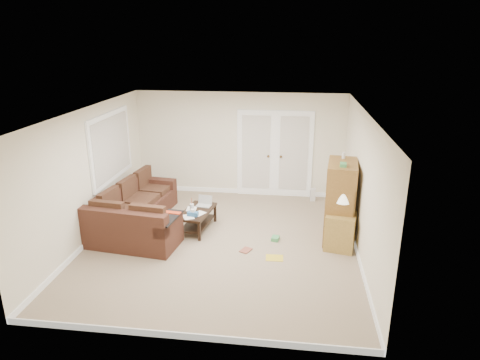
# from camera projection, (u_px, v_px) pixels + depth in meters

# --- Properties ---
(floor) EXTENTS (5.50, 5.50, 0.00)m
(floor) POSITION_uv_depth(u_px,v_px,m) (221.00, 243.00, 8.11)
(floor) COLOR gray
(floor) RESTS_ON ground
(ceiling) EXTENTS (5.00, 5.50, 0.02)m
(ceiling) POSITION_uv_depth(u_px,v_px,m) (219.00, 112.00, 7.31)
(ceiling) COLOR white
(ceiling) RESTS_ON wall_back
(wall_left) EXTENTS (0.02, 5.50, 2.50)m
(wall_left) POSITION_uv_depth(u_px,v_px,m) (89.00, 175.00, 8.01)
(wall_left) COLOR white
(wall_left) RESTS_ON floor
(wall_right) EXTENTS (0.02, 5.50, 2.50)m
(wall_right) POSITION_uv_depth(u_px,v_px,m) (362.00, 187.00, 7.41)
(wall_right) COLOR white
(wall_right) RESTS_ON floor
(wall_back) EXTENTS (5.00, 0.02, 2.50)m
(wall_back) POSITION_uv_depth(u_px,v_px,m) (240.00, 144.00, 10.30)
(wall_back) COLOR white
(wall_back) RESTS_ON floor
(wall_front) EXTENTS (5.00, 0.02, 2.50)m
(wall_front) POSITION_uv_depth(u_px,v_px,m) (182.00, 254.00, 5.13)
(wall_front) COLOR white
(wall_front) RESTS_ON floor
(baseboards) EXTENTS (5.00, 5.50, 0.10)m
(baseboards) POSITION_uv_depth(u_px,v_px,m) (221.00, 241.00, 8.10)
(baseboards) COLOR white
(baseboards) RESTS_ON floor
(french_doors) EXTENTS (1.80, 0.05, 2.13)m
(french_doors) POSITION_uv_depth(u_px,v_px,m) (275.00, 154.00, 10.23)
(french_doors) COLOR white
(french_doors) RESTS_ON floor
(window_left) EXTENTS (0.05, 1.92, 1.42)m
(window_left) POSITION_uv_depth(u_px,v_px,m) (111.00, 147.00, 8.85)
(window_left) COLOR white
(window_left) RESTS_ON wall_left
(sectional_sofa) EXTENTS (1.83, 2.80, 0.80)m
(sectional_sofa) POSITION_uv_depth(u_px,v_px,m) (136.00, 215.00, 8.57)
(sectional_sofa) COLOR #48271C
(sectional_sofa) RESTS_ON floor
(coffee_table) EXTENTS (0.65, 1.08, 0.69)m
(coffee_table) POSITION_uv_depth(u_px,v_px,m) (198.00, 219.00, 8.63)
(coffee_table) COLOR black
(coffee_table) RESTS_ON floor
(tv_armoire) EXTENTS (0.63, 1.01, 1.65)m
(tv_armoire) POSITION_uv_depth(u_px,v_px,m) (340.00, 201.00, 8.05)
(tv_armoire) COLOR brown
(tv_armoire) RESTS_ON floor
(side_cabinet) EXTENTS (0.62, 0.62, 1.10)m
(side_cabinet) POSITION_uv_depth(u_px,v_px,m) (341.00, 228.00, 7.80)
(side_cabinet) COLOR #A9863E
(side_cabinet) RESTS_ON floor
(space_heater) EXTENTS (0.13, 0.11, 0.30)m
(space_heater) POSITION_uv_depth(u_px,v_px,m) (313.00, 195.00, 10.15)
(space_heater) COLOR silver
(space_heater) RESTS_ON floor
(floor_magazine) EXTENTS (0.32, 0.25, 0.01)m
(floor_magazine) POSITION_uv_depth(u_px,v_px,m) (274.00, 258.00, 7.56)
(floor_magazine) COLOR gold
(floor_magazine) RESTS_ON floor
(floor_greenbox) EXTENTS (0.17, 0.20, 0.07)m
(floor_greenbox) POSITION_uv_depth(u_px,v_px,m) (275.00, 238.00, 8.22)
(floor_greenbox) COLOR #469A57
(floor_greenbox) RESTS_ON floor
(floor_book) EXTENTS (0.25, 0.28, 0.02)m
(floor_book) POSITION_uv_depth(u_px,v_px,m) (242.00, 249.00, 7.86)
(floor_book) COLOR brown
(floor_book) RESTS_ON floor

